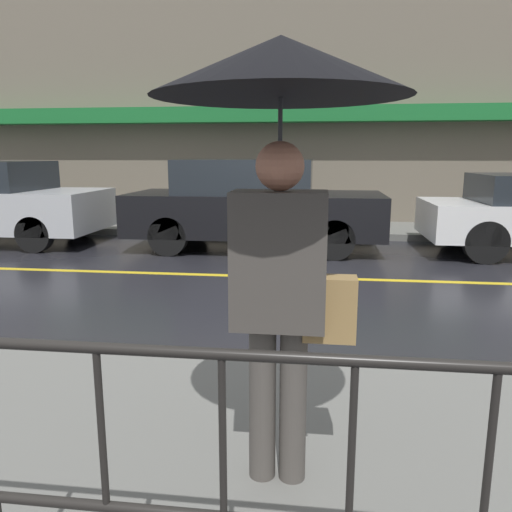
{
  "coord_description": "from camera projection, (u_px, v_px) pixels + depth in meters",
  "views": [
    {
      "loc": [
        0.27,
        -6.84,
        1.71
      ],
      "look_at": [
        -0.23,
        -2.83,
        0.88
      ],
      "focal_mm": 35.0,
      "sensor_mm": 36.0,
      "label": 1
    }
  ],
  "objects": [
    {
      "name": "ground_plane",
      "position": [
        297.0,
        278.0,
        7.02
      ],
      "size": [
        80.0,
        80.0,
        0.0
      ],
      "primitive_type": "plane",
      "color": "black"
    },
    {
      "name": "sidewalk_near",
      "position": [
        260.0,
        470.0,
        2.64
      ],
      "size": [
        28.0,
        2.48,
        0.14
      ],
      "color": "slate",
      "rests_on": "ground_plane"
    },
    {
      "name": "sidewalk_far",
      "position": [
        306.0,
        229.0,
        11.13
      ],
      "size": [
        28.0,
        1.96,
        0.14
      ],
      "color": "slate",
      "rests_on": "ground_plane"
    },
    {
      "name": "lane_marking",
      "position": [
        297.0,
        277.0,
        7.02
      ],
      "size": [
        25.2,
        0.12,
        0.01
      ],
      "color": "gold",
      "rests_on": "ground_plane"
    },
    {
      "name": "building_storefront",
      "position": [
        309.0,
        111.0,
        11.68
      ],
      "size": [
        28.0,
        0.85,
        5.41
      ],
      "color": "#706656",
      "rests_on": "ground_plane"
    },
    {
      "name": "railing_foreground",
      "position": [
        223.0,
        462.0,
        1.53
      ],
      "size": [
        12.0,
        0.04,
        1.01
      ],
      "color": "black",
      "rests_on": "sidewalk_near"
    },
    {
      "name": "pedestrian",
      "position": [
        281.0,
        130.0,
        2.15
      ],
      "size": [
        1.11,
        1.11,
        2.06
      ],
      "color": "#4C4742",
      "rests_on": "sidewalk_near"
    },
    {
      "name": "car_black",
      "position": [
        253.0,
        204.0,
        9.03
      ],
      "size": [
        4.53,
        1.85,
        1.61
      ],
      "color": "black",
      "rests_on": "ground_plane"
    }
  ]
}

